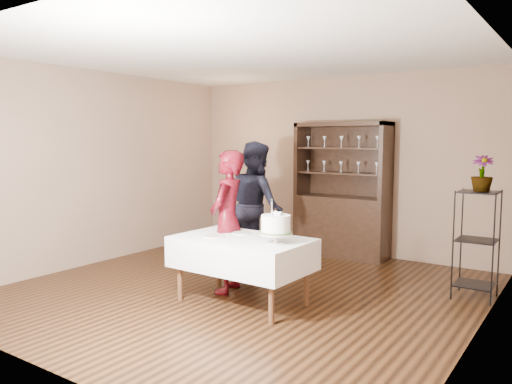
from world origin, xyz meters
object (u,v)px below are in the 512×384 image
plant_etagere (477,240)px  cake (276,226)px  china_hutch (342,212)px  woman (228,221)px  potted_plant (482,173)px  man (256,205)px  cake_table (242,253)px

plant_etagere → cake: plant_etagere is taller
china_hutch → woman: 2.41m
plant_etagere → potted_plant: potted_plant is taller
china_hutch → potted_plant: (2.11, -1.07, 0.72)m
cake → china_hutch: bearing=100.6°
man → cake: size_ratio=3.84×
china_hutch → plant_etagere: (2.08, -1.05, -0.01)m
woman → cake: 0.88m
cake_table → potted_plant: bearing=37.3°
china_hutch → woman: size_ratio=1.23×
cake_table → plant_etagere: bearing=38.0°
man → plant_etagere: bearing=-137.2°
china_hutch → plant_etagere: size_ratio=1.67×
china_hutch → man: bearing=-114.6°
potted_plant → cake_table: bearing=-142.7°
plant_etagere → cake_table: plant_etagere is taller
china_hutch → cake_table: size_ratio=1.38×
plant_etagere → woman: 2.76m
man → cake: man is taller
cake_table → woman: size_ratio=0.89×
china_hutch → potted_plant: bearing=-26.9°
plant_etagere → cake: size_ratio=2.66×
potted_plant → woman: bearing=-151.7°
plant_etagere → man: 2.73m
cake_table → man: bearing=118.1°
cake → potted_plant: (1.61, 1.61, 0.49)m
woman → cake_table: bearing=41.1°
plant_etagere → man: (-2.70, -0.31, 0.21)m
cake_table → woman: bearing=147.0°
plant_etagere → cake_table: (-2.03, -1.58, -0.11)m
woman → potted_plant: 2.83m
cake_table → potted_plant: size_ratio=3.69×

